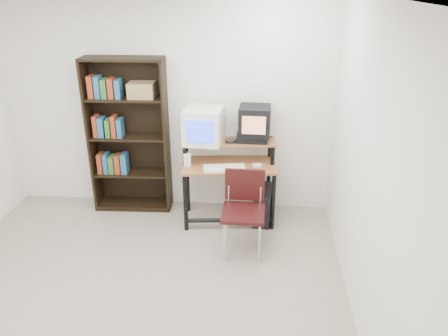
# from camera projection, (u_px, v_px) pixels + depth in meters

# --- Properties ---
(floor) EXTENTS (4.00, 4.00, 0.01)m
(floor) POSITION_uv_depth(u_px,v_px,m) (129.00, 305.00, 3.97)
(floor) COLOR #A09785
(floor) RESTS_ON ground
(back_wall) EXTENTS (4.00, 0.01, 2.60)m
(back_wall) POSITION_uv_depth(u_px,v_px,m) (167.00, 106.00, 5.27)
(back_wall) COLOR white
(back_wall) RESTS_ON floor
(right_wall) EXTENTS (0.01, 4.00, 2.60)m
(right_wall) POSITION_uv_depth(u_px,v_px,m) (374.00, 184.00, 3.29)
(right_wall) COLOR white
(right_wall) RESTS_ON floor
(computer_desk) EXTENTS (1.14, 0.66, 0.98)m
(computer_desk) POSITION_uv_depth(u_px,v_px,m) (229.00, 168.00, 5.11)
(computer_desk) COLOR #965C31
(computer_desk) RESTS_ON floor
(crt_monitor) EXTENTS (0.46, 0.46, 0.40)m
(crt_monitor) POSITION_uv_depth(u_px,v_px,m) (204.00, 126.00, 4.98)
(crt_monitor) COLOR white
(crt_monitor) RESTS_ON computer_desk
(vcr) EXTENTS (0.36, 0.26, 0.08)m
(vcr) POSITION_uv_depth(u_px,v_px,m) (252.00, 138.00, 5.07)
(vcr) COLOR black
(vcr) RESTS_ON computer_desk
(crt_tv) EXTENTS (0.37, 0.37, 0.33)m
(crt_tv) POSITION_uv_depth(u_px,v_px,m) (255.00, 121.00, 5.01)
(crt_tv) COLOR black
(crt_tv) RESTS_ON vcr
(cd_spindle) EXTENTS (0.13, 0.13, 0.05)m
(cd_spindle) POSITION_uv_depth(u_px,v_px,m) (230.00, 141.00, 5.01)
(cd_spindle) COLOR #26262B
(cd_spindle) RESTS_ON computer_desk
(keyboard) EXTENTS (0.50, 0.28, 0.03)m
(keyboard) POSITION_uv_depth(u_px,v_px,m) (224.00, 169.00, 4.94)
(keyboard) COLOR white
(keyboard) RESTS_ON computer_desk
(mousepad) EXTENTS (0.24, 0.21, 0.01)m
(mousepad) POSITION_uv_depth(u_px,v_px,m) (256.00, 167.00, 5.01)
(mousepad) COLOR black
(mousepad) RESTS_ON computer_desk
(mouse) EXTENTS (0.11, 0.08, 0.03)m
(mouse) POSITION_uv_depth(u_px,v_px,m) (257.00, 165.00, 5.02)
(mouse) COLOR white
(mouse) RESTS_ON mousepad
(desk_speaker) EXTENTS (0.09, 0.08, 0.17)m
(desk_speaker) POSITION_uv_depth(u_px,v_px,m) (187.00, 160.00, 5.01)
(desk_speaker) COLOR white
(desk_speaker) RESTS_ON computer_desk
(pc_tower) EXTENTS (0.24, 0.47, 0.42)m
(pc_tower) POSITION_uv_depth(u_px,v_px,m) (263.00, 204.00, 5.27)
(pc_tower) COLOR black
(pc_tower) RESTS_ON floor
(school_chair) EXTENTS (0.45, 0.45, 0.89)m
(school_chair) POSITION_uv_depth(u_px,v_px,m) (244.00, 204.00, 4.58)
(school_chair) COLOR black
(school_chair) RESTS_ON floor
(bookshelf) EXTENTS (0.96, 0.36, 1.90)m
(bookshelf) POSITION_uv_depth(u_px,v_px,m) (129.00, 134.00, 5.31)
(bookshelf) COLOR black
(bookshelf) RESTS_ON floor
(wall_outlet) EXTENTS (0.02, 0.08, 0.12)m
(wall_outlet) POSITION_uv_depth(u_px,v_px,m) (336.00, 221.00, 4.74)
(wall_outlet) COLOR beige
(wall_outlet) RESTS_ON right_wall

